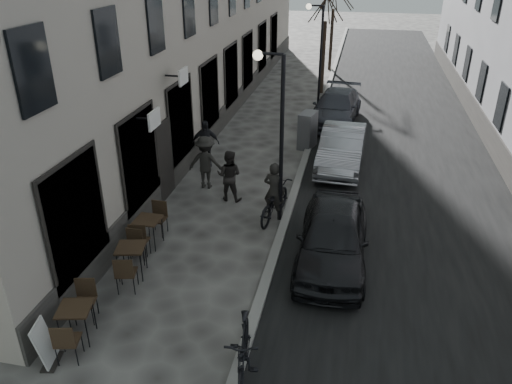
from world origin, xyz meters
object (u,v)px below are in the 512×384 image
at_px(streetlamp_far, 318,45).
at_px(bistro_set_c, 149,229).
at_px(pedestrian_mid, 206,162).
at_px(utility_cabinet, 308,130).
at_px(bistro_set_b, 132,258).
at_px(car_far, 336,108).
at_px(pedestrian_far, 205,143).
at_px(bicycle, 274,201).
at_px(car_near, 333,237).
at_px(streetlamp_near, 276,121).
at_px(sign_board, 46,347).
at_px(tree_near, 326,6).
at_px(moped, 243,353).
at_px(car_mid, 342,148).
at_px(bistro_set_a, 77,320).
at_px(pedestrian_near, 229,176).

xyz_separation_m(streetlamp_far, bistro_set_c, (-3.16, -14.22, -2.65)).
bearing_deg(pedestrian_mid, utility_cabinet, -126.40).
distance_m(streetlamp_far, bistro_set_b, 16.15).
distance_m(utility_cabinet, car_far, 3.64).
relative_size(utility_cabinet, pedestrian_far, 0.84).
distance_m(bicycle, car_far, 9.80).
height_order(bicycle, car_near, car_near).
height_order(streetlamp_near, car_far, streetlamp_near).
height_order(bistro_set_c, pedestrian_far, pedestrian_far).
xyz_separation_m(pedestrian_far, car_near, (5.17, -5.55, -0.13)).
bearing_deg(pedestrian_mid, streetlamp_far, -107.87).
bearing_deg(sign_board, bicycle, 52.39).
relative_size(bistro_set_b, bicycle, 0.82).
bearing_deg(streetlamp_near, streetlamp_far, 90.00).
distance_m(sign_board, car_far, 17.21).
relative_size(utility_cabinet, bicycle, 0.70).
bearing_deg(streetlamp_far, utility_cabinet, -87.29).
relative_size(bistro_set_b, car_near, 0.39).
distance_m(streetlamp_near, sign_board, 8.10).
height_order(streetlamp_near, pedestrian_far, streetlamp_near).
distance_m(tree_near, car_near, 17.52).
relative_size(utility_cabinet, moped, 0.69).
bearing_deg(pedestrian_far, tree_near, 58.48).
relative_size(streetlamp_far, pedestrian_mid, 2.74).
height_order(sign_board, car_mid, car_mid).
relative_size(car_near, car_mid, 0.99).
xyz_separation_m(sign_board, car_near, (5.32, 4.81, 0.36)).
bearing_deg(pedestrian_far, bistro_set_a, -104.53).
xyz_separation_m(pedestrian_far, moped, (3.81, -9.94, -0.24)).
xyz_separation_m(utility_cabinet, car_near, (1.62, -8.24, 0.01)).
distance_m(bistro_set_a, pedestrian_mid, 7.78).
relative_size(bistro_set_a, moped, 0.79).
bearing_deg(pedestrian_mid, pedestrian_far, -75.71).
relative_size(utility_cabinet, pedestrian_mid, 0.80).
bearing_deg(pedestrian_near, pedestrian_far, -54.77).
xyz_separation_m(tree_near, moped, (0.45, -21.37, -4.01)).
distance_m(bistro_set_a, bistro_set_c, 3.81).
bearing_deg(pedestrian_far, moped, -84.19).
bearing_deg(bicycle, car_mid, -100.83).
bearing_deg(sign_board, bistro_set_a, 60.56).
bearing_deg(moped, streetlamp_near, 86.14).
relative_size(bistro_set_a, bistro_set_b, 0.98).
xyz_separation_m(bicycle, moped, (0.55, -6.43, 0.09)).
bearing_deg(moped, bistro_set_c, 123.07).
xyz_separation_m(bistro_set_c, moped, (3.69, -4.15, 0.14)).
bearing_deg(streetlamp_far, sign_board, -100.35).
bearing_deg(bicycle, utility_cabinet, -81.86).
bearing_deg(car_near, bistro_set_b, -161.87).
xyz_separation_m(utility_cabinet, car_far, (0.92, 3.53, -0.03)).
bearing_deg(streetlamp_far, streetlamp_near, -90.00).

